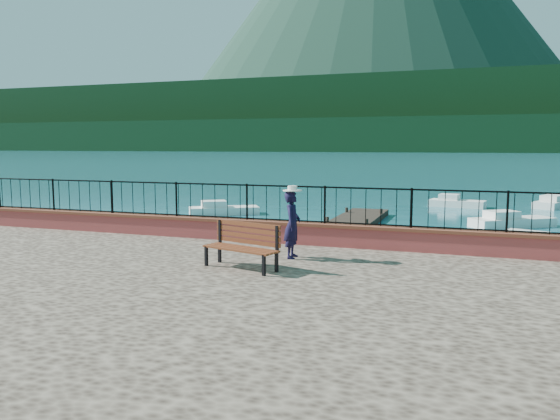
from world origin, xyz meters
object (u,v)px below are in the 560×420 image
Objects in this scene: park_bench at (242,255)px; boat_3 at (224,207)px; boat_2 at (512,218)px; boat_0 at (220,238)px; boat_4 at (457,200)px; person at (292,225)px; boat_5 at (556,201)px; boat_1 at (543,244)px.

park_bench is 18.63m from boat_3.
boat_2 is at bearing 85.64° from park_bench.
boat_0 and boat_4 have the same top height.
boat_2 and boat_4 have the same top height.
boat_2 is (6.38, 17.00, -1.09)m from park_bench.
boat_5 is at bearing -24.90° from person.
boat_1 is at bearing 71.78° from park_bench.
park_bench reaches higher than boat_5.
park_bench is 0.46× the size of boat_1.
boat_5 is at bearing 37.62° from boat_2.
boat_3 is at bearing -136.07° from boat_4.
park_bench is 0.46× the size of boat_2.
park_bench reaches higher than boat_4.
boat_3 and boat_4 have the same top height.
park_bench is at bearing -88.74° from boat_4.
boat_1 is at bearing -120.10° from boat_2.
park_bench is at bearing -102.27° from boat_1.
park_bench is 25.09m from boat_4.
boat_0 is at bearing 135.16° from park_bench.
boat_1 and boat_3 have the same top height.
boat_3 is (-14.70, -0.37, 0.00)m from boat_2.
boat_3 is (-15.29, 6.47, 0.00)m from boat_1.
person is at bearing -145.12° from boat_2.
boat_4 is at bearing 97.74° from park_bench.
person is at bearing -91.23° from boat_3.
boat_0 is 23.59m from boat_5.
boat_2 is 10.30m from boat_5.
boat_5 is (3.08, 9.83, 0.00)m from boat_2.
person is 0.48× the size of boat_4.
person is (0.67, 1.40, 0.49)m from park_bench.
person is 0.36× the size of boat_0.
boat_2 and boat_5 have the same top height.
boat_1 is 16.60m from boat_3.
boat_3 is at bearing 132.80° from park_bench.
park_bench is 28.47m from boat_5.
boat_1 is 1.21× the size of boat_4.
boat_5 is (5.76, 2.03, 0.00)m from boat_4.
boat_0 and boat_1 have the same top height.
boat_1 is 1.00× the size of boat_2.
boat_0 is at bearing -173.33° from boat_2.
boat_2 is at bearing 52.28° from boat_0.
person reaches higher than boat_2.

